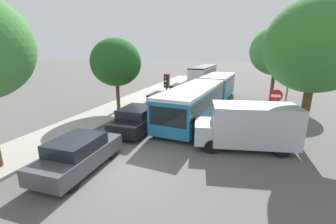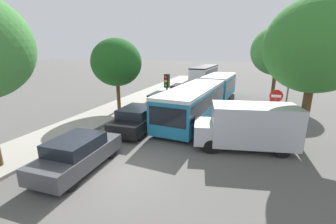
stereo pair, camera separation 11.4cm
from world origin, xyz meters
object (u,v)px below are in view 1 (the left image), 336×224
Objects in this scene: traffic_light at (167,88)px; tree_right_near at (316,46)px; queued_car_black at (137,119)px; tree_right_mid at (277,51)px; tree_left_mid at (116,64)px; articulated_bus at (206,93)px; city_bus_rear at (204,72)px; no_entry_sign at (275,106)px; white_van at (249,125)px; queued_car_red at (162,102)px; queued_car_navy at (180,92)px; queued_car_graphite at (78,154)px; direction_sign_post at (288,87)px.

tree_right_near reaches higher than traffic_light.
tree_right_mid is at bearing -39.00° from queued_car_black.
queued_car_black is 0.61× the size of tree_right_near.
queued_car_black is at bearing -46.05° from tree_left_mid.
tree_right_mid is at bearing 133.28° from articulated_bus.
articulated_bus is 1.48× the size of city_bus_rear.
tree_right_mid reaches higher than articulated_bus.
white_van is at bearing -33.92° from no_entry_sign.
city_bus_rear is at bearing 121.59° from tree_right_mid.
queued_car_red is at bearing -141.02° from traffic_light.
queued_car_navy is at bearing -176.65° from city_bus_rear.
articulated_bus is 7.14m from no_entry_sign.
no_entry_sign is (7.85, -8.83, 1.12)m from queued_car_navy.
queued_car_graphite is 0.72× the size of tree_left_mid.
tree_left_mid is at bearing 43.46° from queued_car_black.
traffic_light is 1.21× the size of no_entry_sign.
tree_right_near reaches higher than queued_car_black.
direction_sign_post is at bearing 91.46° from tree_right_near.
white_van is (3.31, -7.41, -0.17)m from articulated_bus.
no_entry_sign is at bearing -51.82° from queued_car_graphite.
city_bus_rear is 23.62m from traffic_light.
tree_right_near is at bearing -61.60° from queued_car_graphite.
tree_left_mid is at bearing 174.41° from city_bus_rear.
direction_sign_post reaches higher than queued_car_red.
queued_car_red is 0.62× the size of tree_right_mid.
white_van is 1.55× the size of traffic_light.
tree_right_near is (7.84, -2.00, 2.62)m from traffic_light.
queued_car_red is 1.23× the size of direction_sign_post.
tree_left_mid is at bearing 152.48° from queued_car_navy.
articulated_bus is 7.93m from tree_right_mid.
queued_car_black is 4.86m from queued_car_red.
white_van reaches higher than queued_car_navy.
queued_car_black is 5.80m from tree_left_mid.
white_van is (6.61, -5.48, 0.46)m from queued_car_red.
white_van is (6.80, 4.50, 0.51)m from queued_car_graphite.
queued_car_red is 0.61× the size of tree_right_near.
traffic_light is at bearing -173.83° from city_bus_rear.
white_van is 4.70m from tree_right_near.
white_van is at bearing -130.16° from queued_car_red.
queued_car_graphite is 19.10m from tree_right_mid.
tree_left_mid is (-11.28, 2.10, 2.03)m from no_entry_sign.
no_entry_sign is 3.72m from tree_right_near.
tree_right_mid reaches higher than queued_car_red.
queued_car_red is 0.84× the size of white_van.
queued_car_black is at bearing -179.46° from queued_car_red.
articulated_bus is at bearing 171.04° from traffic_light.
no_entry_sign is 0.48× the size of tree_left_mid.
tree_left_mid is at bearing -57.97° from articulated_bus.
articulated_bus is 7.78m from tree_left_mid.
tree_right_near is (9.18, -4.82, 4.34)m from queued_car_red.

